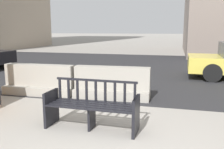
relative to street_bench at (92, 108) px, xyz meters
name	(u,v)px	position (x,y,z in m)	size (l,w,h in m)	color
street_asphalt	(156,68)	(0.59, 7.55, -0.39)	(120.00, 12.00, 0.01)	#28282B
street_bench	(92,108)	(0.00, 0.00, 0.00)	(1.70, 0.57, 0.88)	black
jersey_barrier_centre	(112,85)	(-0.17, 2.11, -0.06)	(2.03, 0.76, 0.84)	#9E998E
jersey_barrier_left	(40,82)	(-2.23, 1.99, -0.06)	(2.01, 0.71, 0.84)	#9E998E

